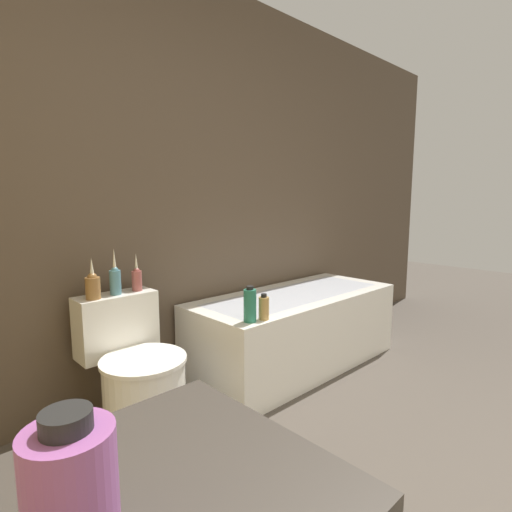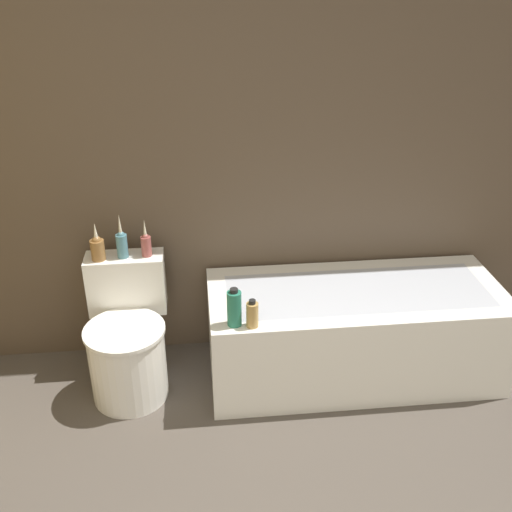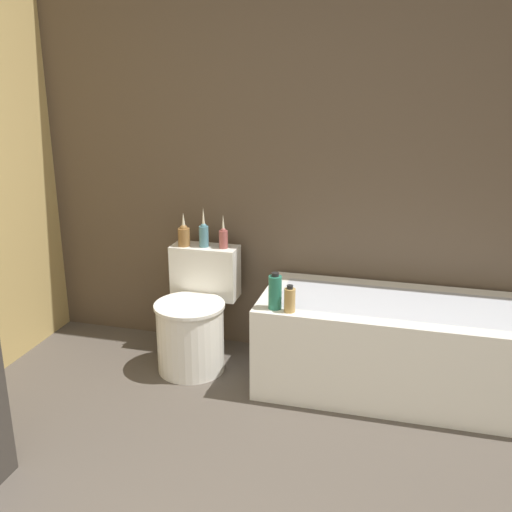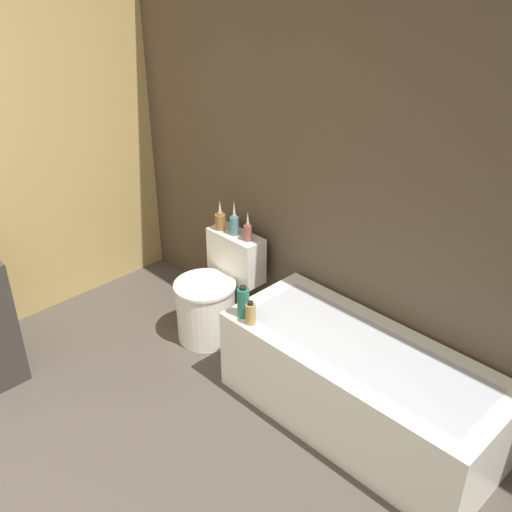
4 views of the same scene
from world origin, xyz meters
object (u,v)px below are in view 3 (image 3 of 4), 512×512
at_px(vase_bronze, 223,237).
at_px(shampoo_bottle_short, 290,300).
at_px(bathtub, 403,347).
at_px(vase_silver, 204,234).
at_px(toilet, 195,319).
at_px(vase_gold, 184,235).
at_px(shampoo_bottle_tall, 275,292).

relative_size(vase_bronze, shampoo_bottle_short, 1.41).
height_order(bathtub, vase_silver, vase_silver).
relative_size(toilet, vase_gold, 3.30).
relative_size(toilet, vase_silver, 2.82).
xyz_separation_m(vase_gold, vase_bronze, (0.25, 0.02, -0.00)).
height_order(bathtub, vase_gold, vase_gold).
distance_m(vase_bronze, shampoo_bottle_short, 0.73).
xyz_separation_m(vase_gold, shampoo_bottle_short, (0.78, -0.46, -0.18)).
xyz_separation_m(vase_silver, vase_bronze, (0.13, 0.00, -0.01)).
xyz_separation_m(vase_bronze, shampoo_bottle_tall, (0.44, -0.46, -0.15)).
distance_m(bathtub, vase_bronze, 1.25).
bearing_deg(vase_gold, vase_bronze, 4.36).
xyz_separation_m(vase_gold, vase_silver, (0.13, 0.02, 0.01)).
relative_size(vase_gold, vase_silver, 0.86).
bearing_deg(vase_bronze, vase_gold, -175.64).
distance_m(vase_bronze, shampoo_bottle_tall, 0.65).
height_order(bathtub, toilet, toilet).
bearing_deg(vase_bronze, shampoo_bottle_short, -42.62).
bearing_deg(toilet, vase_silver, 90.00).
height_order(toilet, shampoo_bottle_tall, shampoo_bottle_tall).
bearing_deg(bathtub, toilet, -179.77).
bearing_deg(toilet, shampoo_bottle_short, -22.72).
bearing_deg(shampoo_bottle_tall, toilet, 156.24).
bearing_deg(toilet, bathtub, 0.23).
height_order(shampoo_bottle_tall, shampoo_bottle_short, shampoo_bottle_tall).
distance_m(vase_gold, shampoo_bottle_tall, 0.83).
bearing_deg(toilet, shampoo_bottle_tall, -23.76).
relative_size(vase_bronze, shampoo_bottle_tall, 1.04).
bearing_deg(shampoo_bottle_tall, shampoo_bottle_short, -15.47).
distance_m(vase_gold, shampoo_bottle_short, 0.92).
distance_m(vase_silver, vase_bronze, 0.13).
relative_size(bathtub, vase_silver, 6.43).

